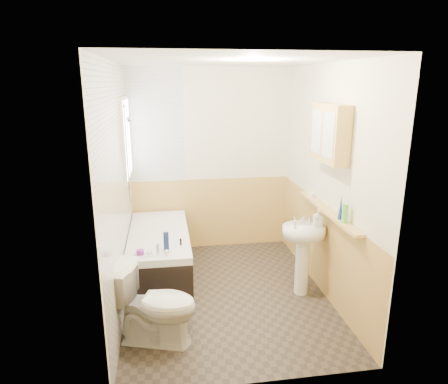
% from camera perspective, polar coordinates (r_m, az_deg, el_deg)
% --- Properties ---
extents(floor, '(2.80, 2.80, 0.00)m').
position_cam_1_polar(floor, '(4.64, 0.29, -14.32)').
color(floor, '#2D261F').
rests_on(floor, ground).
extents(ceiling, '(2.80, 2.80, 0.00)m').
position_cam_1_polar(ceiling, '(4.03, 0.34, 18.23)').
color(ceiling, white).
rests_on(ceiling, ground).
extents(wall_back, '(2.20, 0.02, 2.50)m').
position_cam_1_polar(wall_back, '(5.53, -1.98, 4.45)').
color(wall_back, beige).
rests_on(wall_back, ground).
extents(wall_front, '(2.20, 0.02, 2.50)m').
position_cam_1_polar(wall_front, '(2.85, 4.77, -6.35)').
color(wall_front, beige).
rests_on(wall_front, ground).
extents(wall_left, '(0.02, 2.80, 2.50)m').
position_cam_1_polar(wall_left, '(4.14, -15.03, 0.17)').
color(wall_left, beige).
rests_on(wall_left, ground).
extents(wall_right, '(0.02, 2.80, 2.50)m').
position_cam_1_polar(wall_right, '(4.47, 14.52, 1.30)').
color(wall_right, beige).
rests_on(wall_right, ground).
extents(wainscot_right, '(0.01, 2.80, 1.00)m').
position_cam_1_polar(wainscot_right, '(4.70, 13.65, -7.62)').
color(wainscot_right, '#D9AF59').
rests_on(wainscot_right, wall_right).
extents(wainscot_front, '(2.20, 0.01, 1.00)m').
position_cam_1_polar(wainscot_front, '(3.22, 4.36, -18.69)').
color(wainscot_front, '#D9AF59').
rests_on(wainscot_front, wall_front).
extents(wainscot_back, '(2.20, 0.01, 1.00)m').
position_cam_1_polar(wainscot_back, '(5.70, -1.88, -3.02)').
color(wainscot_back, '#D9AF59').
rests_on(wainscot_back, wall_back).
extents(tile_cladding_left, '(0.01, 2.80, 2.50)m').
position_cam_1_polar(tile_cladding_left, '(4.14, -14.73, 0.18)').
color(tile_cladding_left, white).
rests_on(tile_cladding_left, wall_left).
extents(tile_return_back, '(0.75, 0.01, 1.50)m').
position_cam_1_polar(tile_return_back, '(5.39, -9.77, 9.33)').
color(tile_return_back, white).
rests_on(tile_return_back, wall_back).
extents(window, '(0.03, 0.79, 0.99)m').
position_cam_1_polar(window, '(4.99, -13.69, 7.48)').
color(window, white).
rests_on(window, wall_left).
extents(bathtub, '(0.70, 1.59, 0.71)m').
position_cam_1_polar(bathtub, '(4.96, -9.18, -8.63)').
color(bathtub, black).
rests_on(bathtub, floor).
extents(shower_riser, '(0.10, 0.08, 1.15)m').
position_cam_1_polar(shower_riser, '(4.67, -13.67, 6.57)').
color(shower_riser, silver).
rests_on(shower_riser, wall_left).
extents(toilet, '(0.85, 0.62, 0.74)m').
position_cam_1_polar(toilet, '(3.78, -9.77, -15.57)').
color(toilet, white).
rests_on(toilet, floor).
extents(sink, '(0.47, 0.38, 0.91)m').
position_cam_1_polar(sink, '(4.49, 11.24, -7.51)').
color(sink, white).
rests_on(sink, floor).
extents(pine_shelf, '(0.10, 1.46, 0.03)m').
position_cam_1_polar(pine_shelf, '(4.32, 14.54, -2.64)').
color(pine_shelf, '#D9AF59').
rests_on(pine_shelf, wall_right).
extents(medicine_cabinet, '(0.16, 0.64, 0.58)m').
position_cam_1_polar(medicine_cabinet, '(4.15, 14.87, 8.12)').
color(medicine_cabinet, '#D9AF59').
rests_on(medicine_cabinet, wall_right).
extents(foam_can, '(0.07, 0.07, 0.19)m').
position_cam_1_polar(foam_can, '(3.94, 16.91, -2.92)').
color(foam_can, '#59C647').
rests_on(foam_can, pine_shelf).
extents(green_bottle, '(0.06, 0.06, 0.24)m').
position_cam_1_polar(green_bottle, '(4.02, 16.34, -2.10)').
color(green_bottle, '#19339E').
rests_on(green_bottle, pine_shelf).
extents(black_jar, '(0.07, 0.07, 0.04)m').
position_cam_1_polar(black_jar, '(4.74, 12.30, -0.43)').
color(black_jar, silver).
rests_on(black_jar, pine_shelf).
extents(soap_bottle, '(0.11, 0.20, 0.09)m').
position_cam_1_polar(soap_bottle, '(4.41, 13.22, -4.25)').
color(soap_bottle, silver).
rests_on(soap_bottle, sink).
extents(clear_bottle, '(0.04, 0.04, 0.09)m').
position_cam_1_polar(clear_bottle, '(4.29, 10.07, -4.61)').
color(clear_bottle, silver).
rests_on(clear_bottle, sink).
extents(blue_gel, '(0.06, 0.04, 0.20)m').
position_cam_1_polar(blue_gel, '(4.30, -8.27, -7.00)').
color(blue_gel, navy).
rests_on(blue_gel, bathtub).
extents(cream_jar, '(0.09, 0.09, 0.05)m').
position_cam_1_polar(cream_jar, '(4.28, -11.88, -8.40)').
color(cream_jar, purple).
rests_on(cream_jar, bathtub).
extents(orange_bottle, '(0.03, 0.03, 0.07)m').
position_cam_1_polar(orange_bottle, '(4.43, -6.20, -7.10)').
color(orange_bottle, black).
rests_on(orange_bottle, bathtub).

